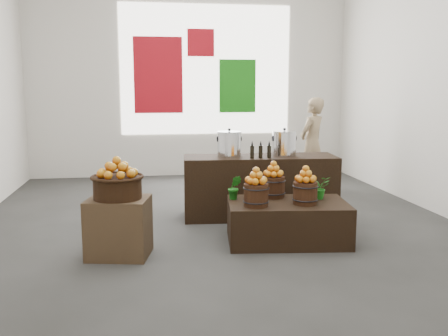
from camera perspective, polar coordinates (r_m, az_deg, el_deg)
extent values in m
plane|color=#353532|center=(6.32, -0.87, -6.26)|extent=(7.00, 7.00, 0.00)
cube|color=silver|center=(9.57, -3.89, 11.12)|extent=(6.00, 0.04, 4.00)
cube|color=white|center=(9.58, -2.05, 11.13)|extent=(3.20, 0.02, 2.40)
cube|color=#A10C16|center=(9.50, -7.53, 10.47)|extent=(0.90, 0.04, 1.40)
cube|color=#166F11|center=(9.66, 1.55, 9.34)|extent=(0.70, 0.04, 1.00)
cube|color=#A10C16|center=(9.59, -2.68, 14.12)|extent=(0.50, 0.04, 0.50)
cube|color=brown|center=(5.15, -11.92, -6.65)|extent=(0.68, 0.60, 0.60)
cylinder|color=black|center=(5.05, -12.08, -2.21)|extent=(0.48, 0.48, 0.22)
cube|color=black|center=(5.56, 7.25, -6.11)|extent=(1.38, 0.94, 0.45)
cylinder|color=#34180E|center=(5.26, 3.68, -3.11)|extent=(0.26, 0.26, 0.24)
cylinder|color=#34180E|center=(5.41, 9.26, -2.85)|extent=(0.26, 0.26, 0.24)
cylinder|color=#34180E|center=(5.69, 5.65, -2.17)|extent=(0.26, 0.26, 0.24)
imported|color=#156114|center=(5.69, 10.82, -2.21)|extent=(0.27, 0.25, 0.26)
imported|color=#156114|center=(5.56, 1.22, -2.24)|extent=(0.17, 0.14, 0.27)
cube|color=black|center=(6.53, 4.11, -2.13)|extent=(2.01, 0.76, 0.81)
cylinder|color=silver|center=(6.39, 0.60, 2.68)|extent=(0.30, 0.30, 0.30)
cylinder|color=silver|center=(6.50, 6.90, 2.73)|extent=(0.30, 0.30, 0.30)
imported|color=#927A59|center=(8.34, 10.02, 2.74)|extent=(0.65, 0.64, 1.52)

